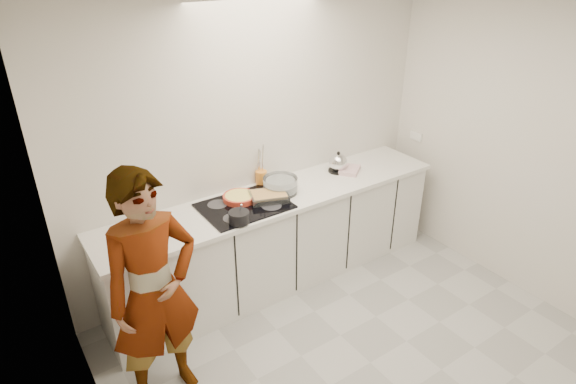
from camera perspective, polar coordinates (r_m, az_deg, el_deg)
floor at (r=3.98m, az=9.71°, el=-19.31°), size 3.60×3.20×0.00m
ceiling at (r=2.79m, az=14.11°, el=21.04°), size 3.60×3.20×0.00m
wall_back at (r=4.32m, az=-3.59°, el=5.87°), size 3.60×0.00×2.60m
wall_left at (r=2.45m, az=-21.12°, el=-14.66°), size 0.00×3.20×2.60m
wall_right at (r=4.56m, az=27.59°, el=3.87°), size 0.02×3.20×2.60m
base_cabinets at (r=4.47m, az=-1.14°, el=-5.77°), size 3.20×0.58×0.87m
countertop at (r=4.24m, az=-1.20°, el=-0.59°), size 3.24×0.64×0.04m
hob at (r=4.06m, az=-5.18°, el=-1.65°), size 0.72×0.54×0.01m
tart_dish at (r=4.13m, az=-5.76°, el=-0.61°), size 0.37×0.37×0.05m
saucepan at (r=3.79m, az=-5.82°, el=-2.96°), size 0.19×0.19×0.16m
baking_dish at (r=4.11m, az=-2.28°, el=-0.46°), size 0.38×0.33×0.06m
mixing_bowl at (r=4.25m, az=-0.92°, el=0.76°), size 0.34×0.34×0.14m
tea_towel at (r=4.70m, az=7.32°, el=2.61°), size 0.29×0.28×0.04m
kettle at (r=4.67m, az=5.94°, el=3.43°), size 0.24×0.24×0.21m
utensil_crock at (r=4.40m, az=-3.18°, el=1.71°), size 0.11×0.11×0.13m
cook at (r=3.28m, az=-15.58°, el=-11.41°), size 0.67×0.48×1.74m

